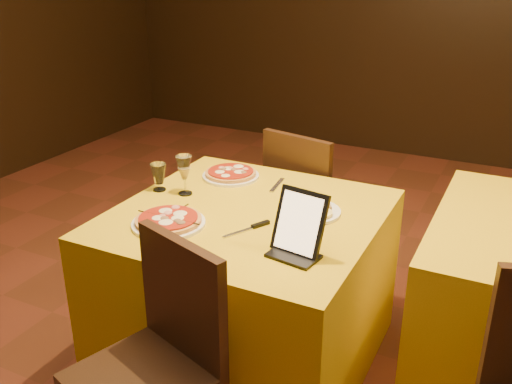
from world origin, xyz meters
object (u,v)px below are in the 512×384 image
at_px(chair_main_near, 141,379).
at_px(tablet, 300,222).
at_px(pizza_near, 168,222).
at_px(wine_glass, 184,175).
at_px(pizza_far, 231,174).
at_px(water_glass, 159,177).
at_px(chair_main_far, 314,205).
at_px(main_table, 248,287).

bearing_deg(chair_main_near, tablet, 78.01).
height_order(pizza_near, wine_glass, wine_glass).
bearing_deg(pizza_far, water_glass, -126.31).
height_order(chair_main_near, water_glass, chair_main_near).
relative_size(chair_main_far, pizza_far, 3.23).
relative_size(main_table, pizza_near, 3.64).
distance_m(chair_main_far, pizza_far, 0.64).
height_order(water_glass, tablet, tablet).
xyz_separation_m(water_glass, tablet, (0.82, -0.26, 0.06)).
distance_m(pizza_near, wine_glass, 0.34).
bearing_deg(water_glass, pizza_far, 53.69).
relative_size(pizza_far, wine_glass, 1.48).
xyz_separation_m(chair_main_near, pizza_near, (-0.23, 0.53, 0.31)).
distance_m(main_table, pizza_far, 0.58).
bearing_deg(pizza_near, main_table, 47.91).
distance_m(main_table, water_glass, 0.66).
relative_size(pizza_far, tablet, 1.15).
relative_size(chair_main_far, pizza_near, 3.01).
xyz_separation_m(chair_main_far, water_glass, (-0.48, -0.79, 0.36)).
xyz_separation_m(main_table, water_glass, (-0.48, 0.03, 0.44)).
bearing_deg(chair_main_far, pizza_far, 74.48).
bearing_deg(main_table, pizza_far, 128.69).
bearing_deg(tablet, water_glass, 171.15).
xyz_separation_m(chair_main_far, wine_glass, (-0.35, -0.78, 0.39)).
distance_m(chair_main_near, tablet, 0.77).
height_order(chair_main_near, chair_main_far, same).
bearing_deg(water_glass, chair_main_near, -59.42).
distance_m(chair_main_far, water_glass, 1.00).
xyz_separation_m(pizza_near, water_glass, (-0.25, 0.29, 0.05)).
relative_size(chair_main_far, wine_glass, 4.79).
bearing_deg(water_glass, wine_glass, 6.28).
relative_size(pizza_near, pizza_far, 1.07).
height_order(pizza_near, water_glass, water_glass).
xyz_separation_m(pizza_far, tablet, (0.60, -0.56, 0.10)).
height_order(chair_main_far, wine_glass, wine_glass).
xyz_separation_m(main_table, tablet, (0.33, -0.23, 0.49)).
relative_size(chair_main_near, tablet, 3.73).
distance_m(main_table, chair_main_near, 0.79).
xyz_separation_m(pizza_near, tablet, (0.56, 0.03, 0.10)).
height_order(main_table, chair_main_far, chair_main_far).
xyz_separation_m(pizza_near, pizza_far, (-0.03, 0.59, 0.00)).
relative_size(pizza_near, wine_glass, 1.59).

